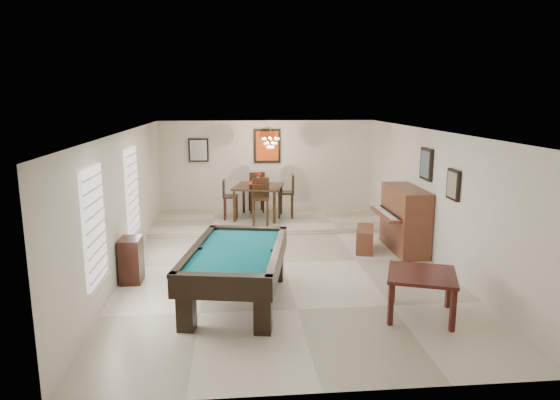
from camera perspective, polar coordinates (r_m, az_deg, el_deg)
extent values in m
cube|color=beige|center=(10.02, 0.32, -7.21)|extent=(6.00, 9.00, 0.02)
cube|color=silver|center=(14.10, -1.48, 3.79)|extent=(6.00, 0.04, 2.60)
cube|color=silver|center=(5.38, 5.13, -9.40)|extent=(6.00, 0.04, 2.60)
cube|color=silver|center=(9.85, -17.32, -0.17)|extent=(0.04, 9.00, 2.60)
cube|color=silver|center=(10.40, 17.01, 0.46)|extent=(0.04, 9.00, 2.60)
cube|color=white|center=(9.50, 0.34, 7.86)|extent=(6.00, 9.00, 0.04)
cube|color=beige|center=(13.11, -1.08, -2.34)|extent=(6.00, 2.50, 0.12)
cube|color=white|center=(7.73, -20.44, -2.77)|extent=(0.06, 1.00, 1.70)
cube|color=white|center=(10.40, -16.53, 1.04)|extent=(0.06, 1.00, 1.70)
cube|color=brown|center=(10.88, 9.68, -4.42)|extent=(0.58, 0.95, 0.50)
cube|color=black|center=(9.29, -16.62, -6.58)|extent=(0.35, 0.53, 0.80)
cube|color=#D84C14|center=(13.99, -1.48, 6.20)|extent=(0.75, 0.06, 0.95)
cube|color=white|center=(14.00, -9.30, 5.64)|extent=(0.55, 0.06, 0.65)
cube|color=slate|center=(10.57, 16.39, 3.96)|extent=(0.06, 0.55, 0.65)
cube|color=gray|center=(9.41, 19.21, 1.66)|extent=(0.06, 0.45, 0.55)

